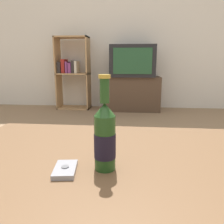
{
  "coord_description": "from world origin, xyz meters",
  "views": [
    {
      "loc": [
        0.1,
        -0.62,
        0.74
      ],
      "look_at": [
        0.02,
        0.26,
        0.53
      ],
      "focal_mm": 35.0,
      "sensor_mm": 36.0,
      "label": 1
    }
  ],
  "objects_px": {
    "beer_bottle": "(105,137)",
    "cell_phone": "(65,169)",
    "bookshelf": "(72,72)",
    "television": "(133,61)",
    "tv_stand": "(132,94)"
  },
  "relations": [
    {
      "from": "tv_stand",
      "to": "bookshelf",
      "type": "relative_size",
      "value": 0.76
    },
    {
      "from": "tv_stand",
      "to": "beer_bottle",
      "type": "height_order",
      "value": "beer_bottle"
    },
    {
      "from": "bookshelf",
      "to": "television",
      "type": "bearing_deg",
      "value": -3.24
    },
    {
      "from": "beer_bottle",
      "to": "cell_phone",
      "type": "distance_m",
      "value": 0.14
    },
    {
      "from": "bookshelf",
      "to": "cell_phone",
      "type": "relative_size",
      "value": 10.71
    },
    {
      "from": "television",
      "to": "cell_phone",
      "type": "bearing_deg",
      "value": -93.5
    },
    {
      "from": "bookshelf",
      "to": "cell_phone",
      "type": "xyz_separation_m",
      "value": [
        0.78,
        -2.88,
        -0.15
      ]
    },
    {
      "from": "cell_phone",
      "to": "beer_bottle",
      "type": "bearing_deg",
      "value": 7.6
    },
    {
      "from": "beer_bottle",
      "to": "bookshelf",
      "type": "bearing_deg",
      "value": 107.36
    },
    {
      "from": "television",
      "to": "tv_stand",
      "type": "bearing_deg",
      "value": 90.0
    },
    {
      "from": "tv_stand",
      "to": "bookshelf",
      "type": "bearing_deg",
      "value": 176.99
    },
    {
      "from": "beer_bottle",
      "to": "cell_phone",
      "type": "height_order",
      "value": "beer_bottle"
    },
    {
      "from": "tv_stand",
      "to": "cell_phone",
      "type": "relative_size",
      "value": 8.13
    },
    {
      "from": "bookshelf",
      "to": "cell_phone",
      "type": "distance_m",
      "value": 2.99
    },
    {
      "from": "television",
      "to": "bookshelf",
      "type": "height_order",
      "value": "bookshelf"
    }
  ]
}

